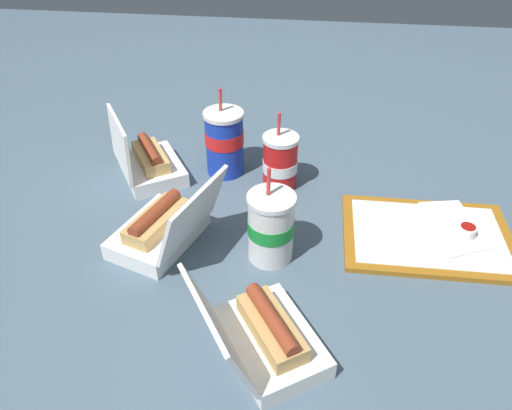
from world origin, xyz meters
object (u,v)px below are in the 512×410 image
object	(u,v)px
soda_cup_right	(224,142)
soda_cup_front	(271,227)
ketchup_cup	(467,230)
clamshell_hotdog_front	(148,163)
clamshell_hotdog_corner	(162,228)
plastic_fork	(469,252)
food_tray	(427,236)
soda_cup_corner	(280,162)
clamshell_hotdog_left	(265,336)

from	to	relation	value
soda_cup_right	soda_cup_front	size ratio (longest dim) A/B	1.08
ketchup_cup	clamshell_hotdog_front	size ratio (longest dim) A/B	0.17
ketchup_cup	soda_cup_right	size ratio (longest dim) A/B	0.17
clamshell_hotdog_corner	clamshell_hotdog_front	size ratio (longest dim) A/B	1.09
plastic_fork	soda_cup_front	world-z (taller)	soda_cup_front
food_tray	soda_cup_front	world-z (taller)	soda_cup_front
soda_cup_right	soda_cup_corner	distance (m)	0.16
clamshell_hotdog_left	clamshell_hotdog_corner	distance (m)	0.36
ketchup_cup	clamshell_hotdog_left	distance (m)	0.54
food_tray	soda_cup_front	distance (m)	0.36
food_tray	soda_cup_front	bearing A→B (deg)	16.31
food_tray	soda_cup_front	size ratio (longest dim) A/B	1.72
clamshell_hotdog_left	soda_cup_right	bearing A→B (deg)	-73.33
soda_cup_corner	clamshell_hotdog_front	bearing A→B (deg)	-0.01
food_tray	ketchup_cup	xyz separation A→B (m)	(-0.08, -0.01, 0.02)
ketchup_cup	clamshell_hotdog_left	size ratio (longest dim) A/B	0.15
food_tray	soda_cup_right	xyz separation A→B (m)	(0.49, -0.22, 0.08)
ketchup_cup	clamshell_hotdog_front	bearing A→B (deg)	-11.82
soda_cup_right	soda_cup_front	bearing A→B (deg)	115.76
ketchup_cup	soda_cup_right	distance (m)	0.62
food_tray	soda_cup_corner	world-z (taller)	soda_cup_corner
food_tray	ketchup_cup	world-z (taller)	ketchup_cup
clamshell_hotdog_corner	soda_cup_right	size ratio (longest dim) A/B	1.12
clamshell_hotdog_corner	clamshell_hotdog_front	bearing A→B (deg)	-66.77
food_tray	soda_cup_front	xyz separation A→B (m)	(0.34, 0.10, 0.07)
food_tray	plastic_fork	bearing A→B (deg)	145.49
ketchup_cup	soda_cup_right	xyz separation A→B (m)	(0.58, -0.21, 0.06)
clamshell_hotdog_front	soda_cup_right	size ratio (longest dim) A/B	1.02
food_tray	clamshell_hotdog_front	world-z (taller)	clamshell_hotdog_front
plastic_fork	clamshell_hotdog_left	world-z (taller)	clamshell_hotdog_left
soda_cup_front	soda_cup_corner	size ratio (longest dim) A/B	1.07
plastic_fork	clamshell_hotdog_left	bearing A→B (deg)	11.59
clamshell_hotdog_left	ketchup_cup	bearing A→B (deg)	-139.27
ketchup_cup	clamshell_hotdog_corner	distance (m)	0.67
clamshell_hotdog_front	soda_cup_front	xyz separation A→B (m)	(-0.35, 0.27, 0.04)
ketchup_cup	soda_cup_corner	distance (m)	0.46
clamshell_hotdog_corner	soda_cup_corner	bearing A→B (deg)	-132.72
ketchup_cup	food_tray	bearing A→B (deg)	4.02
soda_cup_front	plastic_fork	bearing A→B (deg)	-173.60
soda_cup_right	plastic_fork	bearing A→B (deg)	154.82
clamshell_hotdog_left	soda_cup_corner	size ratio (longest dim) A/B	1.35
ketchup_cup	clamshell_hotdog_left	world-z (taller)	clamshell_hotdog_left
food_tray	soda_cup_corner	size ratio (longest dim) A/B	1.85
soda_cup_right	soda_cup_corner	size ratio (longest dim) A/B	1.16
clamshell_hotdog_corner	soda_cup_corner	world-z (taller)	soda_cup_corner
ketchup_cup	plastic_fork	distance (m)	0.06
soda_cup_front	ketchup_cup	bearing A→B (deg)	-165.98
clamshell_hotdog_corner	plastic_fork	bearing A→B (deg)	-177.09
clamshell_hotdog_corner	soda_cup_right	bearing A→B (deg)	-105.84
ketchup_cup	soda_cup_front	xyz separation A→B (m)	(0.42, 0.11, 0.05)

